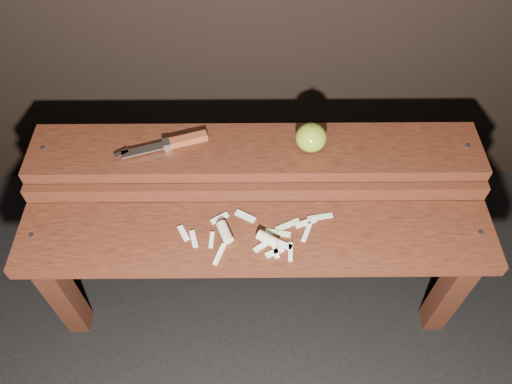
{
  "coord_description": "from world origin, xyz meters",
  "views": [
    {
      "loc": [
        -0.01,
        -0.72,
        1.47
      ],
      "look_at": [
        0.0,
        0.06,
        0.45
      ],
      "focal_mm": 35.0,
      "sensor_mm": 36.0,
      "label": 1
    }
  ],
  "objects_px": {
    "bench_rear_tier": "(256,170)",
    "knife": "(177,142)",
    "bench_front_tier": "(256,252)",
    "apple": "(311,137)"
  },
  "relations": [
    {
      "from": "apple",
      "to": "knife",
      "type": "relative_size",
      "value": 0.35
    },
    {
      "from": "apple",
      "to": "bench_rear_tier",
      "type": "bearing_deg",
      "value": -178.27
    },
    {
      "from": "bench_front_tier",
      "to": "knife",
      "type": "distance_m",
      "value": 0.36
    },
    {
      "from": "bench_front_tier",
      "to": "apple",
      "type": "distance_m",
      "value": 0.33
    },
    {
      "from": "bench_rear_tier",
      "to": "knife",
      "type": "relative_size",
      "value": 4.99
    },
    {
      "from": "bench_rear_tier",
      "to": "bench_front_tier",
      "type": "bearing_deg",
      "value": -90.0
    },
    {
      "from": "bench_front_tier",
      "to": "knife",
      "type": "bearing_deg",
      "value": 130.59
    },
    {
      "from": "bench_front_tier",
      "to": "knife",
      "type": "relative_size",
      "value": 4.99
    },
    {
      "from": "bench_front_tier",
      "to": "apple",
      "type": "relative_size",
      "value": 14.12
    },
    {
      "from": "bench_front_tier",
      "to": "apple",
      "type": "height_order",
      "value": "apple"
    }
  ]
}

